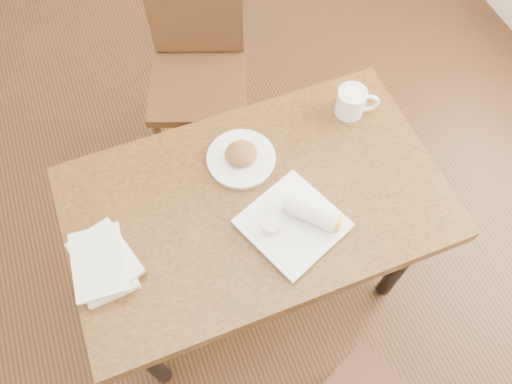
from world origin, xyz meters
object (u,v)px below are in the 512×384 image
object	(u,v)px
coffee_mug	(352,102)
book_stack	(103,262)
chair_far	(198,59)
plate_scone	(241,157)
table	(256,211)
plate_burrito	(299,220)

from	to	relation	value
coffee_mug	book_stack	xyz separation A→B (m)	(-0.95, -0.25, -0.02)
chair_far	plate_scone	bearing A→B (deg)	-93.69
plate_scone	book_stack	distance (m)	0.55
book_stack	chair_far	bearing A→B (deg)	57.56
coffee_mug	book_stack	size ratio (longest dim) A/B	0.57
chair_far	table	bearing A→B (deg)	-93.50
table	chair_far	world-z (taller)	chair_far
chair_far	coffee_mug	world-z (taller)	chair_far
chair_far	coffee_mug	xyz separation A→B (m)	(0.39, -0.62, 0.26)
coffee_mug	plate_burrito	xyz separation A→B (m)	(-0.35, -0.34, -0.03)
coffee_mug	plate_burrito	bearing A→B (deg)	-135.76
plate_burrito	book_stack	xyz separation A→B (m)	(-0.60, 0.09, 0.00)
plate_scone	coffee_mug	world-z (taller)	coffee_mug
chair_far	book_stack	distance (m)	1.06
coffee_mug	plate_scone	bearing A→B (deg)	-172.85
plate_scone	book_stack	xyz separation A→B (m)	(-0.51, -0.20, 0.01)
plate_scone	plate_burrito	bearing A→B (deg)	-73.52
book_stack	plate_burrito	bearing A→B (deg)	-8.13
plate_scone	plate_burrito	world-z (taller)	plate_burrito
plate_scone	book_stack	bearing A→B (deg)	-158.66
chair_far	book_stack	world-z (taller)	chair_far
plate_burrito	book_stack	bearing A→B (deg)	171.87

